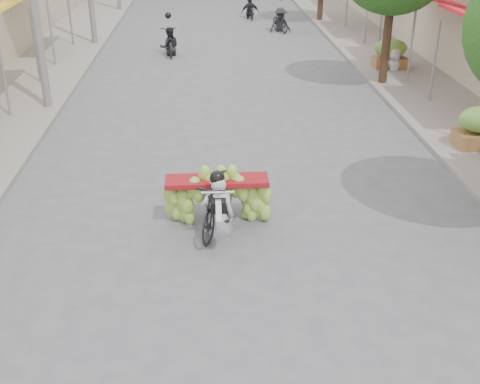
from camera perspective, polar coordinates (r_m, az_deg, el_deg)
name	(u,v)px	position (r m, az deg, el deg)	size (l,w,h in m)	color
sidewalk_left	(21,82)	(22.45, -20.01, 9.79)	(4.00, 60.00, 0.12)	gray
sidewalk_right	(418,75)	(22.86, 16.55, 10.54)	(4.00, 60.00, 0.12)	gray
produce_crate_far	(390,51)	(23.38, 14.08, 12.82)	(1.20, 0.88, 1.16)	olive
banana_motorbike	(217,194)	(11.37, -2.16, -0.21)	(2.20, 1.98, 2.15)	black
pedestrian	(396,49)	(23.00, 14.55, 13.03)	(0.88, 0.69, 1.56)	silver
bg_motorbike_a	(169,37)	(25.31, -6.73, 14.38)	(0.85, 1.85, 1.95)	black
bg_motorbike_b	(280,14)	(29.96, 3.85, 16.51)	(1.17, 1.78, 1.95)	black
bg_motorbike_c	(250,3)	(33.52, 0.98, 17.44)	(0.99, 1.83, 1.95)	black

